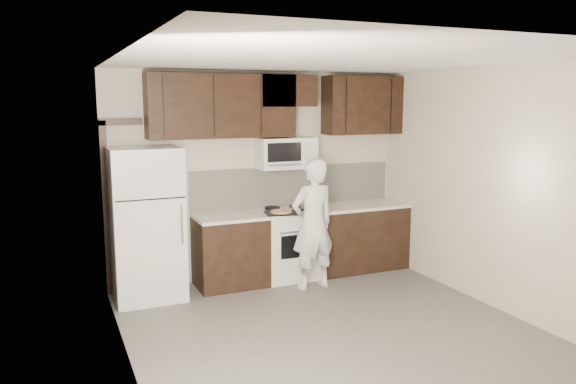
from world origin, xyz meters
TOP-DOWN VIEW (x-y plane):
  - floor at (0.00, 0.00)m, footprint 4.50×4.50m
  - back_wall at (0.00, 2.25)m, footprint 4.00×0.00m
  - ceiling at (0.00, 0.00)m, footprint 4.50×4.50m
  - counter_run at (0.60, 1.94)m, footprint 2.95×0.64m
  - stove at (0.30, 1.94)m, footprint 0.76×0.66m
  - backsplash at (0.50, 2.24)m, footprint 2.90×0.02m
  - upper_cabinets at (0.21, 2.08)m, footprint 3.48×0.35m
  - microwave at (0.30, 2.06)m, footprint 0.76×0.42m
  - refrigerator at (-1.55, 1.89)m, footprint 0.80×0.76m
  - door_trim at (-1.92, 2.21)m, footprint 0.50×0.08m
  - saucepan at (0.48, 1.79)m, footprint 0.31×0.18m
  - baking_tray at (0.11, 1.76)m, footprint 0.45×0.37m
  - pizza at (0.11, 1.76)m, footprint 0.31×0.31m
  - person at (0.39, 1.43)m, footprint 0.64×0.47m

SIDE VIEW (x-z plane):
  - floor at x=0.00m, z-range 0.00..0.00m
  - counter_run at x=0.60m, z-range 0.00..0.91m
  - stove at x=0.30m, z-range -0.01..0.93m
  - person at x=0.39m, z-range 0.00..1.63m
  - refrigerator at x=-1.55m, z-range 0.00..1.80m
  - baking_tray at x=0.11m, z-range 0.91..0.93m
  - pizza at x=0.11m, z-range 0.93..0.95m
  - saucepan at x=0.48m, z-range 0.89..1.07m
  - backsplash at x=0.50m, z-range 0.91..1.45m
  - door_trim at x=-1.92m, z-range 0.19..2.31m
  - back_wall at x=0.00m, z-range -0.65..3.35m
  - microwave at x=0.30m, z-range 1.45..1.85m
  - upper_cabinets at x=0.21m, z-range 1.89..2.67m
  - ceiling at x=0.00m, z-range 2.70..2.70m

